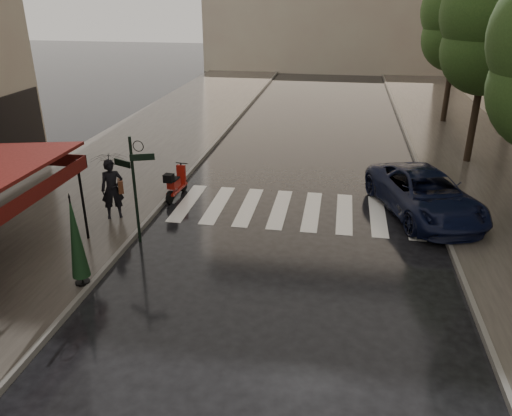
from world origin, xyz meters
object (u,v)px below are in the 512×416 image
(pedestrian_with_umbrella, at_px, (109,165))
(parked_car, at_px, (425,194))
(parasol_back, at_px, (76,238))
(scooter, at_px, (176,184))

(pedestrian_with_umbrella, bearing_deg, parked_car, -15.21)
(parasol_back, bearing_deg, pedestrian_with_umbrella, 102.66)
(scooter, height_order, parasol_back, parasol_back)
(pedestrian_with_umbrella, relative_size, parasol_back, 1.12)
(parked_car, relative_size, parasol_back, 2.20)
(scooter, bearing_deg, parasol_back, -89.00)
(pedestrian_with_umbrella, xyz_separation_m, parasol_back, (0.84, -3.75, -0.47))
(scooter, relative_size, parked_car, 0.33)
(pedestrian_with_umbrella, height_order, parasol_back, pedestrian_with_umbrella)
(parked_car, bearing_deg, parasol_back, -164.38)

